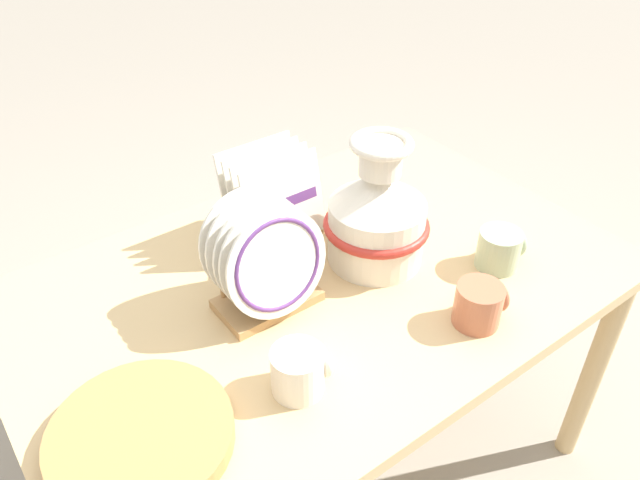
{
  "coord_description": "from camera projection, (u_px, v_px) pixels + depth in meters",
  "views": [
    {
      "loc": [
        -0.66,
        -0.88,
        1.65
      ],
      "look_at": [
        0.0,
        0.0,
        0.84
      ],
      "focal_mm": 35.0,
      "sensor_mm": 36.0,
      "label": 1
    }
  ],
  "objects": [
    {
      "name": "mug_terracotta_glaze",
      "position": [
        480.0,
        304.0,
        1.29
      ],
      "size": [
        0.11,
        0.1,
        0.09
      ],
      "color": "#B76647",
      "rests_on": "display_table"
    },
    {
      "name": "dish_rack_square_plates",
      "position": [
        273.0,
        207.0,
        1.51
      ],
      "size": [
        0.22,
        0.16,
        0.23
      ],
      "color": "tan",
      "rests_on": "display_table"
    },
    {
      "name": "mug_sage_glaze",
      "position": [
        500.0,
        249.0,
        1.45
      ],
      "size": [
        0.11,
        0.1,
        0.09
      ],
      "color": "#9EB28E",
      "rests_on": "display_table"
    },
    {
      "name": "ceramic_vase",
      "position": [
        377.0,
        214.0,
        1.42
      ],
      "size": [
        0.25,
        0.25,
        0.32
      ],
      "color": "silver",
      "rests_on": "display_table"
    },
    {
      "name": "ground_plane",
      "position": [
        320.0,
        465.0,
        1.87
      ],
      "size": [
        14.0,
        14.0,
        0.0
      ],
      "primitive_type": "plane",
      "color": "gray"
    },
    {
      "name": "dish_rack_round_plates",
      "position": [
        266.0,
        264.0,
        1.29
      ],
      "size": [
        0.23,
        0.17,
        0.26
      ],
      "color": "tan",
      "rests_on": "display_table"
    },
    {
      "name": "display_table",
      "position": [
        320.0,
        304.0,
        1.48
      ],
      "size": [
        1.39,
        0.9,
        0.73
      ],
      "color": "tan",
      "rests_on": "ground_plane"
    },
    {
      "name": "wicker_charger_stack",
      "position": [
        141.0,
        436.0,
        1.07
      ],
      "size": [
        0.32,
        0.32,
        0.04
      ],
      "color": "#AD7F47",
      "rests_on": "display_table"
    },
    {
      "name": "mug_cream_glaze",
      "position": [
        300.0,
        370.0,
        1.15
      ],
      "size": [
        0.11,
        0.1,
        0.09
      ],
      "color": "silver",
      "rests_on": "display_table"
    }
  ]
}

